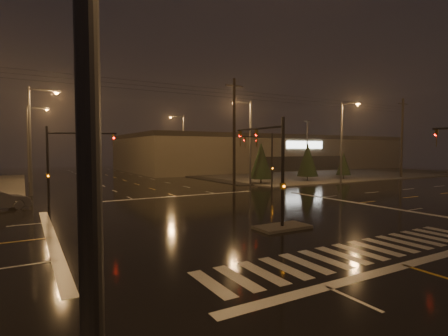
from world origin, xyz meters
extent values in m
plane|color=black|center=(0.00, 0.00, 0.00)|extent=(140.00, 140.00, 0.00)
cube|color=#4B4843|center=(30.00, 30.00, 0.06)|extent=(36.00, 36.00, 0.12)
cube|color=#4B4843|center=(0.00, -4.00, 0.07)|extent=(3.00, 1.60, 0.15)
cube|color=beige|center=(0.00, -9.00, 0.01)|extent=(15.00, 2.60, 0.01)
cube|color=beige|center=(0.00, -11.00, 0.01)|extent=(16.00, 0.50, 0.01)
cube|color=beige|center=(0.00, 11.00, 0.01)|extent=(16.00, 0.50, 0.01)
cube|color=black|center=(35.00, 28.00, 0.04)|extent=(50.00, 24.00, 0.08)
cube|color=#69614B|center=(35.00, 46.00, 3.50)|extent=(60.00, 28.00, 7.00)
cube|color=black|center=(35.00, 46.00, 6.80)|extent=(60.20, 28.20, 0.80)
cube|color=white|center=(35.00, 31.90, 5.20)|extent=(9.00, 0.20, 1.40)
cube|color=black|center=(35.00, 31.95, 1.60)|extent=(22.00, 0.15, 2.80)
cylinder|color=black|center=(0.00, -4.00, 3.00)|extent=(0.18, 0.18, 6.00)
cylinder|color=black|center=(0.00, -1.75, 5.50)|extent=(0.12, 4.50, 0.12)
imported|color=#594707|center=(0.00, 0.27, 5.45)|extent=(0.16, 0.20, 1.00)
cube|color=#594707|center=(0.00, -4.00, 2.30)|extent=(0.25, 0.18, 0.35)
cylinder|color=black|center=(10.50, 10.50, 3.00)|extent=(0.18, 0.18, 6.00)
cylinder|color=black|center=(8.15, 9.64, 5.50)|extent=(4.74, 1.82, 0.12)
imported|color=#594707|center=(6.04, 8.88, 5.45)|extent=(0.24, 0.22, 1.00)
cube|color=#594707|center=(10.50, 10.50, 2.30)|extent=(0.25, 0.18, 0.35)
cylinder|color=black|center=(-10.50, 10.50, 3.00)|extent=(0.18, 0.18, 6.00)
cylinder|color=black|center=(-8.15, 9.64, 5.50)|extent=(4.74, 1.82, 0.12)
imported|color=#594707|center=(-6.04, 8.88, 5.45)|extent=(0.24, 0.22, 1.00)
cube|color=#594707|center=(-10.50, 10.50, 2.30)|extent=(0.25, 0.18, 0.35)
imported|color=#594707|center=(9.20, -6.93, 5.45)|extent=(0.22, 0.24, 1.00)
cylinder|color=#38383A|center=(-11.50, -15.00, 5.00)|extent=(0.24, 0.24, 10.00)
cylinder|color=#38383A|center=(-11.50, 18.00, 5.00)|extent=(0.24, 0.24, 10.00)
cylinder|color=#38383A|center=(-10.30, 18.00, 9.80)|extent=(2.40, 0.14, 0.14)
cube|color=#38383A|center=(-9.20, 18.00, 9.75)|extent=(0.70, 0.30, 0.18)
sphere|color=orange|center=(-9.20, 18.00, 9.62)|extent=(0.32, 0.32, 0.32)
cylinder|color=#38383A|center=(-11.50, 34.00, 5.00)|extent=(0.24, 0.24, 10.00)
cylinder|color=#38383A|center=(-10.30, 34.00, 9.80)|extent=(2.40, 0.14, 0.14)
cube|color=#38383A|center=(-9.20, 34.00, 9.75)|extent=(0.70, 0.30, 0.18)
sphere|color=orange|center=(-9.20, 34.00, 9.62)|extent=(0.32, 0.32, 0.32)
cylinder|color=#38383A|center=(11.50, 16.00, 5.00)|extent=(0.24, 0.24, 10.00)
cylinder|color=#38383A|center=(10.30, 16.00, 9.80)|extent=(2.40, 0.14, 0.14)
cube|color=#38383A|center=(9.20, 16.00, 9.75)|extent=(0.70, 0.30, 0.18)
sphere|color=orange|center=(9.20, 16.00, 9.62)|extent=(0.32, 0.32, 0.32)
cylinder|color=#38383A|center=(11.50, 36.00, 5.00)|extent=(0.24, 0.24, 10.00)
cylinder|color=#38383A|center=(10.30, 36.00, 9.80)|extent=(2.40, 0.14, 0.14)
cube|color=#38383A|center=(9.20, 36.00, 9.75)|extent=(0.70, 0.30, 0.18)
sphere|color=orange|center=(9.20, 36.00, 9.62)|extent=(0.32, 0.32, 0.32)
cylinder|color=#38383A|center=(22.00, 11.50, 5.00)|extent=(0.24, 0.24, 10.00)
cylinder|color=#38383A|center=(22.00, 10.30, 9.80)|extent=(0.14, 2.40, 0.14)
cube|color=#38383A|center=(22.00, 9.20, 9.75)|extent=(0.30, 0.70, 0.18)
sphere|color=orange|center=(22.00, 9.20, 9.62)|extent=(0.32, 0.32, 0.32)
cylinder|color=black|center=(8.00, 14.00, 6.00)|extent=(0.32, 0.32, 12.00)
cube|color=black|center=(8.00, 14.00, 11.20)|extent=(2.20, 0.12, 0.12)
cylinder|color=black|center=(38.00, 14.00, 6.00)|extent=(0.32, 0.32, 12.00)
cube|color=black|center=(38.00, 14.00, 11.20)|extent=(2.20, 0.12, 0.12)
cylinder|color=black|center=(13.34, 16.36, 0.35)|extent=(0.18, 0.18, 0.70)
cone|color=black|center=(13.34, 16.36, 2.93)|extent=(2.86, 2.86, 4.46)
cylinder|color=black|center=(21.04, 16.37, 0.35)|extent=(0.18, 0.18, 0.70)
cone|color=black|center=(21.04, 16.37, 2.91)|extent=(2.83, 2.83, 4.42)
cylinder|color=black|center=(27.09, 15.55, 0.35)|extent=(0.18, 0.18, 0.70)
cone|color=black|center=(27.09, 15.55, 2.28)|extent=(2.02, 2.02, 3.16)
imported|color=black|center=(23.89, 30.43, 0.72)|extent=(2.17, 4.41, 1.45)
camera|label=1|loc=(-12.06, -18.63, 4.26)|focal=28.00mm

